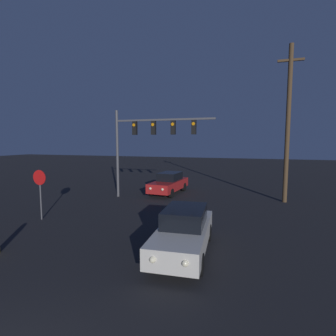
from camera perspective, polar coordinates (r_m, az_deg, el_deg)
The scene contains 5 objects.
car_near at distance 9.40m, azimuth 3.49°, elevation -13.47°, with size 1.93×4.59×1.56m.
car_far at distance 19.60m, azimuth 0.21°, elevation -3.27°, with size 1.94×4.59×1.56m.
traffic_signal_mast at distance 17.63m, azimuth -4.58°, elevation 7.03°, with size 6.87×0.30×6.01m.
stop_sign at distance 14.41m, azimuth -26.12°, elevation -3.33°, with size 0.74×0.07×2.49m.
utility_pole at distance 18.21m, azimuth 24.66°, elevation 8.95°, with size 1.52×0.28×9.81m.
Camera 1 is at (4.00, -1.78, 3.90)m, focal length 28.00 mm.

